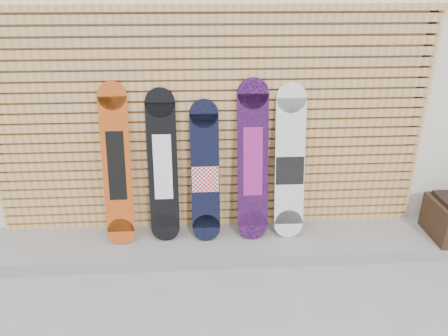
{
  "coord_description": "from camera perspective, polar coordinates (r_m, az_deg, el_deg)",
  "views": [
    {
      "loc": [
        -0.24,
        -3.0,
        2.54
      ],
      "look_at": [
        -0.02,
        0.75,
        0.85
      ],
      "focal_mm": 35.0,
      "sensor_mm": 36.0,
      "label": 1
    }
  ],
  "objects": [
    {
      "name": "slat_wall",
      "position": [
        4.19,
        -1.92,
        5.67
      ],
      "size": [
        4.26,
        0.08,
        2.29
      ],
      "color": "tan",
      "rests_on": "ground"
    },
    {
      "name": "building",
      "position": [
        6.58,
        3.29,
        17.73
      ],
      "size": [
        12.0,
        5.0,
        3.6
      ],
      "primitive_type": "cube",
      "color": "silver",
      "rests_on": "ground"
    },
    {
      "name": "concrete_step",
      "position": [
        4.44,
        -1.61,
        -9.76
      ],
      "size": [
        4.6,
        0.7,
        0.12
      ],
      "primitive_type": "cube",
      "color": "gray",
      "rests_on": "ground"
    },
    {
      "name": "snowboard_0",
      "position": [
        4.2,
        -13.85,
        0.28
      ],
      "size": [
        0.27,
        0.33,
        1.54
      ],
      "color": "#BB4813",
      "rests_on": "concrete_step"
    },
    {
      "name": "snowboard_2",
      "position": [
        4.17,
        -2.48,
        -0.67
      ],
      "size": [
        0.27,
        0.32,
        1.36
      ],
      "color": "black",
      "rests_on": "concrete_step"
    },
    {
      "name": "snowboard_3",
      "position": [
        4.16,
        3.79,
        0.84
      ],
      "size": [
        0.29,
        0.32,
        1.55
      ],
      "color": "black",
      "rests_on": "concrete_step"
    },
    {
      "name": "snowboard_4",
      "position": [
        4.23,
        8.59,
        0.53
      ],
      "size": [
        0.29,
        0.31,
        1.5
      ],
      "color": "silver",
      "rests_on": "concrete_step"
    },
    {
      "name": "snowboard_1",
      "position": [
        4.17,
        -7.99,
        0.13
      ],
      "size": [
        0.28,
        0.29,
        1.47
      ],
      "color": "black",
      "rests_on": "concrete_step"
    },
    {
      "name": "ground",
      "position": [
        3.94,
        1.02,
        -15.94
      ],
      "size": [
        80.0,
        80.0,
        0.0
      ],
      "primitive_type": "plane",
      "color": "gray",
      "rests_on": "ground"
    }
  ]
}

